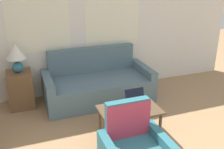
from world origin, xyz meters
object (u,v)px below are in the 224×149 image
object	(u,v)px
coffee_table	(130,112)
cup_navy	(114,106)
laptop	(137,102)
couch	(97,85)
table_lamp	(16,54)
book_red	(124,114)

from	to	relation	value
coffee_table	cup_navy	size ratio (longest dim) A/B	8.80
laptop	cup_navy	distance (m)	0.35
couch	coffee_table	world-z (taller)	couch
coffee_table	cup_navy	bearing A→B (deg)	158.65
couch	table_lamp	bearing A→B (deg)	173.26
couch	book_red	size ratio (longest dim) A/B	9.08
table_lamp	coffee_table	bearing A→B (deg)	-46.37
cup_navy	coffee_table	bearing A→B (deg)	-21.35
coffee_table	laptop	bearing A→B (deg)	22.74
laptop	book_red	world-z (taller)	laptop
couch	coffee_table	xyz separation A→B (m)	(0.07, -1.35, 0.12)
couch	cup_navy	distance (m)	1.29
couch	laptop	xyz separation A→B (m)	(0.21, -1.29, 0.23)
coffee_table	book_red	size ratio (longest dim) A/B	3.96
book_red	table_lamp	bearing A→B (deg)	128.29
table_lamp	book_red	bearing A→B (deg)	-51.71
coffee_table	book_red	bearing A→B (deg)	-139.39
couch	book_red	bearing A→B (deg)	-92.94
table_lamp	cup_navy	size ratio (longest dim) A/B	5.12
couch	cup_navy	world-z (taller)	couch
coffee_table	laptop	distance (m)	0.19
coffee_table	laptop	xyz separation A→B (m)	(0.14, 0.06, 0.11)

